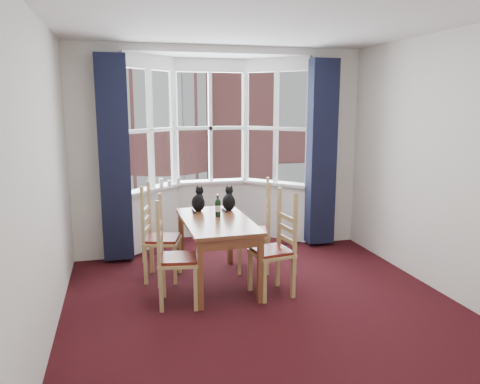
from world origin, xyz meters
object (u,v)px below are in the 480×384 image
object	(u,v)px
chair_left_near	(169,261)
chair_right_far	(261,233)
wine_bottle	(218,207)
candle_extra	(178,182)
dining_table	(217,228)
candle_short	(169,183)
cat_right	(229,201)
chair_left_far	(155,240)
cat_left	(198,201)
chair_right_near	(279,251)
candle_tall	(161,183)

from	to	relation	value
chair_left_near	chair_right_far	size ratio (longest dim) A/B	1.00
chair_left_near	wine_bottle	xyz separation A→B (m)	(0.63, 0.56, 0.40)
candle_extra	dining_table	bearing A→B (deg)	-82.55
candle_short	candle_extra	size ratio (longest dim) A/B	0.75
cat_right	wine_bottle	world-z (taller)	cat_right
chair_left_far	cat_right	size ratio (longest dim) A/B	2.99
candle_extra	chair_left_near	bearing A→B (deg)	-99.93
cat_left	wine_bottle	bearing A→B (deg)	-64.62
chair_right_far	candle_short	xyz separation A→B (m)	(-0.97, 1.33, 0.44)
chair_right_near	candle_extra	world-z (taller)	candle_extra
cat_right	candle_extra	bearing A→B (deg)	110.32
dining_table	chair_right_far	distance (m)	0.72
candle_short	candle_extra	bearing A→B (deg)	8.60
chair_left_near	candle_short	bearing A→B (deg)	83.54
chair_left_far	candle_tall	size ratio (longest dim) A/B	7.27
cat_right	candle_extra	world-z (taller)	cat_right
chair_right_near	cat_right	xyz separation A→B (m)	(-0.36, 0.86, 0.41)
chair_left_near	candle_extra	xyz separation A→B (m)	(0.37, 2.10, 0.46)
chair_left_far	chair_right_near	xyz separation A→B (m)	(1.27, -0.77, 0.00)
chair_left_far	cat_left	bearing A→B (deg)	14.84
dining_table	candle_tall	size ratio (longest dim) A/B	10.90
chair_left_far	candle_short	world-z (taller)	candle_short
dining_table	candle_tall	xyz separation A→B (m)	(-0.47, 1.62, 0.27)
chair_right_far	candle_extra	xyz separation A→B (m)	(-0.84, 1.35, 0.46)
candle_extra	cat_left	bearing A→B (deg)	-85.52
dining_table	cat_right	distance (m)	0.53
dining_table	wine_bottle	xyz separation A→B (m)	(0.04, 0.13, 0.21)
cat_left	candle_tall	size ratio (longest dim) A/B	2.44
dining_table	cat_left	size ratio (longest dim) A/B	4.47
chair_left_far	cat_right	bearing A→B (deg)	5.59
dining_table	chair_right_near	size ratio (longest dim) A/B	1.50
chair_left_near	chair_left_far	size ratio (longest dim) A/B	1.00
cat_right	candle_tall	world-z (taller)	cat_right
dining_table	candle_tall	bearing A→B (deg)	106.14
cat_left	chair_left_near	bearing A→B (deg)	-116.74
cat_right	chair_right_near	bearing A→B (deg)	-67.62
dining_table	wine_bottle	distance (m)	0.25
cat_left	candle_short	bearing A→B (deg)	100.94
cat_right	candle_short	bearing A→B (deg)	115.86
chair_left_far	chair_right_near	bearing A→B (deg)	-31.29
chair_left_near	cat_left	world-z (taller)	cat_left
wine_bottle	candle_extra	bearing A→B (deg)	99.60
chair_right_near	wine_bottle	distance (m)	0.89
cat_left	candle_tall	distance (m)	1.19
chair_left_far	chair_right_near	world-z (taller)	same
candle_short	cat_left	bearing A→B (deg)	-79.06
chair_left_near	cat_left	xyz separation A→B (m)	(0.46, 0.91, 0.41)
cat_right	candle_extra	size ratio (longest dim) A/B	2.61
chair_left_near	cat_left	bearing A→B (deg)	63.26
chair_right_far	cat_left	size ratio (longest dim) A/B	2.98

